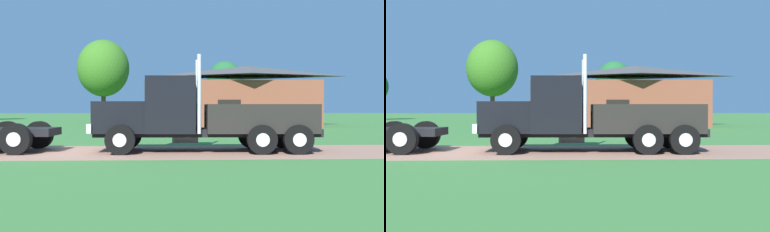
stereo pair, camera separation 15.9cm
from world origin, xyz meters
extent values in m
plane|color=#3A7133|center=(0.00, 0.00, 0.00)|extent=(200.00, 200.00, 0.00)
cube|color=#996D59|center=(0.00, 0.00, 0.00)|extent=(120.00, 5.01, 0.01)
cube|color=black|center=(4.56, 0.11, 0.70)|extent=(8.14, 1.78, 0.28)
cube|color=black|center=(1.44, 0.19, 1.26)|extent=(1.92, 2.10, 1.12)
cube|color=silver|center=(0.45, 0.22, 0.88)|extent=(0.22, 2.25, 0.32)
cube|color=black|center=(3.23, 0.14, 1.70)|extent=(1.79, 2.39, 2.00)
cube|color=#2D3D4C|center=(2.35, 0.17, 2.10)|extent=(0.09, 1.96, 0.88)
cylinder|color=silver|center=(4.19, -0.81, 2.07)|extent=(0.14, 0.14, 2.74)
cylinder|color=silver|center=(4.24, 1.05, 2.07)|extent=(0.14, 0.14, 2.74)
cylinder|color=silver|center=(3.78, 1.16, 0.49)|extent=(1.01, 0.55, 0.52)
cube|color=black|center=(6.45, 0.06, 1.21)|extent=(3.97, 2.45, 1.02)
cylinder|color=black|center=(1.50, -0.99, 0.51)|extent=(1.03, 0.33, 1.02)
cylinder|color=silver|center=(1.49, -1.15, 0.51)|extent=(0.46, 0.05, 0.46)
cylinder|color=black|center=(1.56, 1.36, 0.51)|extent=(1.03, 0.33, 1.02)
cylinder|color=silver|center=(1.56, 1.52, 0.51)|extent=(0.46, 0.05, 0.46)
cylinder|color=black|center=(7.58, -1.15, 0.51)|extent=(1.03, 0.33, 1.02)
cylinder|color=silver|center=(7.57, -1.31, 0.51)|extent=(0.46, 0.05, 0.46)
cylinder|color=black|center=(7.64, 1.20, 0.51)|extent=(1.03, 0.33, 1.02)
cylinder|color=silver|center=(7.64, 1.36, 0.51)|extent=(0.46, 0.05, 0.46)
cylinder|color=black|center=(6.33, -1.11, 0.51)|extent=(1.03, 0.33, 1.02)
cylinder|color=silver|center=(6.32, -1.27, 0.51)|extent=(0.46, 0.05, 0.46)
cylinder|color=black|center=(6.39, 1.23, 0.51)|extent=(1.03, 0.33, 1.02)
cylinder|color=silver|center=(6.39, 1.39, 0.51)|extent=(0.46, 0.05, 0.46)
cylinder|color=black|center=(-2.05, -0.81, 0.54)|extent=(1.09, 0.36, 1.07)
cylinder|color=silver|center=(-2.06, -0.97, 0.54)|extent=(0.48, 0.07, 0.48)
cylinder|color=black|center=(-1.92, 1.51, 0.54)|extent=(1.09, 0.36, 1.07)
cylinder|color=silver|center=(-1.91, 1.67, 0.54)|extent=(0.48, 0.07, 0.48)
cylinder|color=black|center=(-3.17, 1.58, 0.54)|extent=(1.09, 0.36, 1.07)
cylinder|color=silver|center=(-3.16, 1.74, 0.54)|extent=(0.48, 0.07, 0.48)
cube|color=brown|center=(9.81, 21.46, 1.88)|extent=(11.79, 6.55, 3.76)
pyramid|color=#444444|center=(9.81, 21.46, 4.65)|extent=(12.37, 6.87, 0.90)
cube|color=black|center=(7.87, 18.79, 1.10)|extent=(1.80, 0.21, 2.20)
cylinder|color=#513823|center=(-3.26, 27.73, 1.69)|extent=(0.44, 0.44, 3.38)
ellipsoid|color=#356D1E|center=(-3.26, 27.73, 5.39)|extent=(5.01, 5.01, 5.51)
cylinder|color=#513823|center=(9.28, 32.80, 1.44)|extent=(0.44, 0.44, 2.88)
ellipsoid|color=#1F5C2C|center=(9.28, 32.80, 4.47)|extent=(3.96, 3.96, 4.36)
camera|label=1|loc=(3.17, -16.22, 1.63)|focal=41.92mm
camera|label=2|loc=(3.33, -16.23, 1.63)|focal=41.92mm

